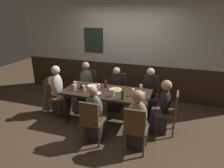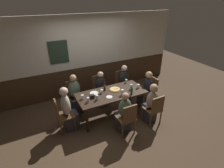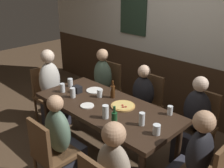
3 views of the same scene
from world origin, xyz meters
name	(u,v)px [view 3 (image 3 of 3)]	position (x,y,z in m)	size (l,w,h in m)	color
ground_plane	(107,155)	(0.00, 0.00, 0.00)	(12.00, 12.00, 0.00)	#4C3826
wall_back	(183,38)	(-0.01, 1.65, 1.30)	(6.40, 0.13, 2.60)	#3D2819
dining_table	(107,111)	(0.00, 0.00, 0.66)	(1.86, 0.83, 0.74)	black
chair_left_far	(108,86)	(-0.82, 0.83, 0.50)	(0.40, 0.40, 0.88)	brown
chair_right_far	(200,122)	(0.82, 0.83, 0.50)	(0.40, 0.40, 0.88)	brown
chair_mid_near	(50,152)	(0.00, -0.83, 0.50)	(0.40, 0.40, 0.88)	brown
chair_head_west	(47,92)	(-1.34, 0.00, 0.50)	(0.40, 0.40, 0.88)	brown
chair_mid_far	(148,102)	(0.00, 0.83, 0.50)	(0.40, 0.40, 0.88)	brown
person_left_far	(101,90)	(-0.82, 0.67, 0.48)	(0.34, 0.37, 1.15)	#2D2D38
person_right_far	(193,128)	(0.82, 0.67, 0.47)	(0.34, 0.37, 1.13)	#2D2D38
person_mid_near	(63,148)	(0.00, -0.67, 0.46)	(0.34, 0.37, 1.11)	#2D2D38
person_head_west	(53,94)	(-1.18, 0.00, 0.51)	(0.37, 0.34, 1.20)	#2D2D38
person_mid_far	(140,108)	(0.00, 0.66, 0.45)	(0.34, 0.37, 1.08)	#2D2D38
pizza	(123,106)	(0.17, 0.11, 0.75)	(0.29, 0.29, 0.03)	tan
beer_glass_half	(157,130)	(0.80, -0.09, 0.79)	(0.08, 0.08, 0.11)	silver
highball_clear	(62,88)	(-0.70, -0.14, 0.79)	(0.07, 0.07, 0.12)	silver
pint_glass_amber	(142,120)	(0.59, -0.06, 0.80)	(0.06, 0.06, 0.14)	silver
tumbler_short	(73,93)	(-0.47, -0.15, 0.80)	(0.07, 0.07, 0.13)	silver
tumbler_water	(106,112)	(0.21, -0.22, 0.81)	(0.07, 0.07, 0.15)	silver
pint_glass_pale	(170,111)	(0.67, 0.34, 0.78)	(0.06, 0.06, 0.10)	silver
beer_glass_tall	(100,94)	(-0.23, 0.10, 0.79)	(0.07, 0.07, 0.10)	silver
pint_glass_stout	(70,83)	(-0.78, 0.05, 0.79)	(0.07, 0.07, 0.11)	silver
beer_bottle_green	(114,120)	(0.44, -0.32, 0.84)	(0.06, 0.06, 0.26)	#194723
beer_bottle_brown	(113,91)	(-0.10, 0.21, 0.83)	(0.06, 0.06, 0.23)	#42230F
plate_white_large	(95,90)	(-0.42, 0.19, 0.75)	(0.23, 0.23, 0.01)	white
plate_white_small	(87,106)	(-0.15, -0.18, 0.75)	(0.17, 0.17, 0.01)	white
condiment_caddy	(77,89)	(-0.55, -0.01, 0.79)	(0.11, 0.09, 0.09)	black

